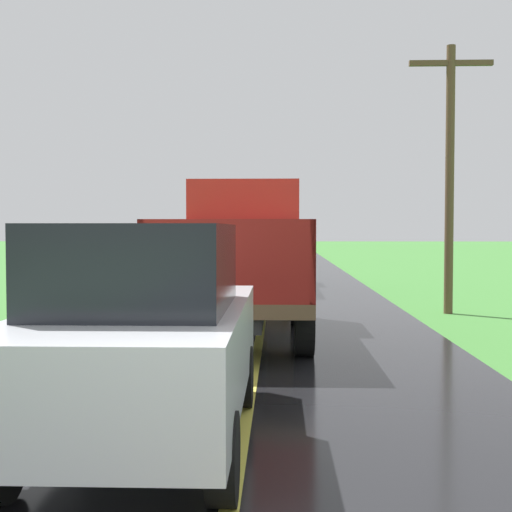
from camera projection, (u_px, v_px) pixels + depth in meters
banana_truck_near at (242, 255)px, 12.50m from camera, size 2.38×5.82×2.80m
banana_truck_far at (255, 243)px, 22.44m from camera, size 2.38×5.81×2.80m
utility_pole_roadside at (450, 169)px, 15.48m from camera, size 1.88×0.20×6.11m
following_car at (145, 332)px, 5.81m from camera, size 1.74×4.10×1.92m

